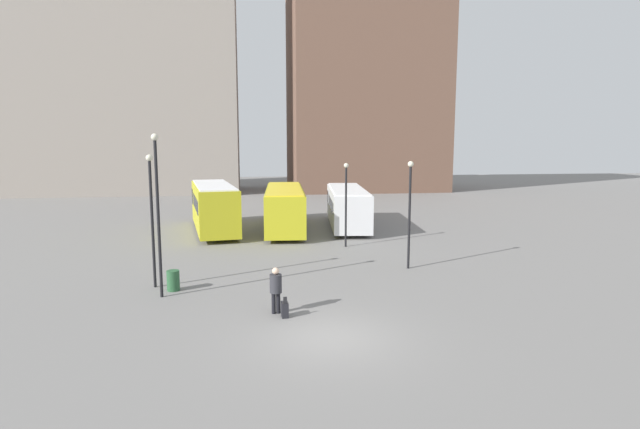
{
  "coord_description": "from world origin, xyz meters",
  "views": [
    {
      "loc": [
        -2.49,
        -14.83,
        6.04
      ],
      "look_at": [
        1.47,
        12.06,
        2.21
      ],
      "focal_mm": 28.0,
      "sensor_mm": 36.0,
      "label": 1
    }
  ],
  "objects_px": {
    "traveler": "(276,286)",
    "lamp_post_1": "(410,205)",
    "lamp_post_2": "(152,210)",
    "bus_0": "(214,206)",
    "lamp_post_3": "(158,204)",
    "suitcase": "(285,309)",
    "lamp_post_0": "(346,197)",
    "bus_1": "(285,207)",
    "bus_2": "(347,206)",
    "trash_bin": "(173,281)"
  },
  "relations": [
    {
      "from": "traveler",
      "to": "lamp_post_1",
      "type": "height_order",
      "value": "lamp_post_1"
    },
    {
      "from": "lamp_post_2",
      "to": "bus_0",
      "type": "bearing_deg",
      "value": 83.16
    },
    {
      "from": "traveler",
      "to": "lamp_post_2",
      "type": "relative_size",
      "value": 0.3
    },
    {
      "from": "lamp_post_3",
      "to": "suitcase",
      "type": "bearing_deg",
      "value": -33.13
    },
    {
      "from": "traveler",
      "to": "lamp_post_1",
      "type": "relative_size",
      "value": 0.32
    },
    {
      "from": "traveler",
      "to": "suitcase",
      "type": "height_order",
      "value": "traveler"
    },
    {
      "from": "lamp_post_0",
      "to": "lamp_post_3",
      "type": "relative_size",
      "value": 0.77
    },
    {
      "from": "bus_1",
      "to": "lamp_post_3",
      "type": "height_order",
      "value": "lamp_post_3"
    },
    {
      "from": "lamp_post_2",
      "to": "bus_1",
      "type": "bearing_deg",
      "value": 64.63
    },
    {
      "from": "bus_1",
      "to": "bus_2",
      "type": "distance_m",
      "value": 4.64
    },
    {
      "from": "traveler",
      "to": "lamp_post_3",
      "type": "relative_size",
      "value": 0.26
    },
    {
      "from": "bus_2",
      "to": "trash_bin",
      "type": "relative_size",
      "value": 12.21
    },
    {
      "from": "lamp_post_2",
      "to": "traveler",
      "type": "bearing_deg",
      "value": -39.88
    },
    {
      "from": "lamp_post_1",
      "to": "lamp_post_3",
      "type": "distance_m",
      "value": 11.64
    },
    {
      "from": "lamp_post_3",
      "to": "trash_bin",
      "type": "height_order",
      "value": "lamp_post_3"
    },
    {
      "from": "trash_bin",
      "to": "bus_1",
      "type": "bearing_deg",
      "value": 68.42
    },
    {
      "from": "bus_0",
      "to": "traveler",
      "type": "bearing_deg",
      "value": -177.89
    },
    {
      "from": "lamp_post_1",
      "to": "trash_bin",
      "type": "xyz_separation_m",
      "value": [
        -10.88,
        -2.18,
        -2.69
      ]
    },
    {
      "from": "bus_2",
      "to": "suitcase",
      "type": "xyz_separation_m",
      "value": [
        -6.05,
        -18.78,
        -1.29
      ]
    },
    {
      "from": "trash_bin",
      "to": "lamp_post_0",
      "type": "bearing_deg",
      "value": 41.32
    },
    {
      "from": "trash_bin",
      "to": "traveler",
      "type": "bearing_deg",
      "value": -40.47
    },
    {
      "from": "trash_bin",
      "to": "bus_2",
      "type": "bearing_deg",
      "value": 55.06
    },
    {
      "from": "lamp_post_0",
      "to": "lamp_post_3",
      "type": "height_order",
      "value": "lamp_post_3"
    },
    {
      "from": "traveler",
      "to": "suitcase",
      "type": "distance_m",
      "value": 0.89
    },
    {
      "from": "bus_1",
      "to": "traveler",
      "type": "bearing_deg",
      "value": 178.63
    },
    {
      "from": "lamp_post_0",
      "to": "lamp_post_2",
      "type": "xyz_separation_m",
      "value": [
        -9.72,
        -7.17,
        0.35
      ]
    },
    {
      "from": "traveler",
      "to": "lamp_post_0",
      "type": "distance_m",
      "value": 12.41
    },
    {
      "from": "bus_0",
      "to": "bus_2",
      "type": "distance_m",
      "value": 9.61
    },
    {
      "from": "bus_0",
      "to": "lamp_post_1",
      "type": "height_order",
      "value": "lamp_post_1"
    },
    {
      "from": "suitcase",
      "to": "lamp_post_3",
      "type": "xyz_separation_m",
      "value": [
        -4.68,
        3.05,
        3.47
      ]
    },
    {
      "from": "bus_2",
      "to": "lamp_post_0",
      "type": "bearing_deg",
      "value": 174.58
    },
    {
      "from": "lamp_post_0",
      "to": "lamp_post_1",
      "type": "distance_m",
      "value": 5.97
    },
    {
      "from": "lamp_post_1",
      "to": "traveler",
      "type": "bearing_deg",
      "value": -140.35
    },
    {
      "from": "lamp_post_1",
      "to": "trash_bin",
      "type": "relative_size",
      "value": 6.18
    },
    {
      "from": "bus_1",
      "to": "traveler",
      "type": "relative_size",
      "value": 6.73
    },
    {
      "from": "bus_0",
      "to": "lamp_post_2",
      "type": "xyz_separation_m",
      "value": [
        -1.65,
        -13.72,
        1.53
      ]
    },
    {
      "from": "bus_0",
      "to": "bus_2",
      "type": "xyz_separation_m",
      "value": [
        9.59,
        0.53,
        -0.23
      ]
    },
    {
      "from": "trash_bin",
      "to": "lamp_post_1",
      "type": "bearing_deg",
      "value": 11.34
    },
    {
      "from": "lamp_post_2",
      "to": "lamp_post_0",
      "type": "bearing_deg",
      "value": 36.4
    },
    {
      "from": "suitcase",
      "to": "lamp_post_3",
      "type": "distance_m",
      "value": 6.58
    },
    {
      "from": "bus_1",
      "to": "bus_2",
      "type": "xyz_separation_m",
      "value": [
        4.63,
        0.32,
        -0.06
      ]
    },
    {
      "from": "bus_1",
      "to": "lamp_post_1",
      "type": "xyz_separation_m",
      "value": [
        5.12,
        -12.39,
        1.49
      ]
    },
    {
      "from": "lamp_post_0",
      "to": "lamp_post_2",
      "type": "bearing_deg",
      "value": -143.6
    },
    {
      "from": "bus_1",
      "to": "suitcase",
      "type": "distance_m",
      "value": 18.57
    },
    {
      "from": "lamp_post_0",
      "to": "trash_bin",
      "type": "bearing_deg",
      "value": -138.68
    },
    {
      "from": "trash_bin",
      "to": "suitcase",
      "type": "bearing_deg",
      "value": -41.93
    },
    {
      "from": "suitcase",
      "to": "trash_bin",
      "type": "relative_size",
      "value": 0.91
    },
    {
      "from": "lamp_post_2",
      "to": "lamp_post_3",
      "type": "xyz_separation_m",
      "value": [
        0.51,
        -1.48,
        0.43
      ]
    },
    {
      "from": "bus_0",
      "to": "suitcase",
      "type": "bearing_deg",
      "value": -177.28
    },
    {
      "from": "suitcase",
      "to": "lamp_post_0",
      "type": "relative_size",
      "value": 0.16
    }
  ]
}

